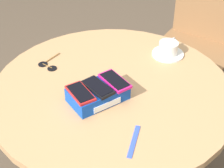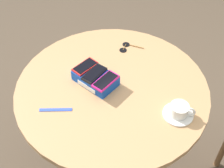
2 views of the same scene
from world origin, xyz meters
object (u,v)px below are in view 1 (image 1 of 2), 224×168
(saucer, at_px, (168,54))
(lanyard_strap, at_px, (134,141))
(sunglasses, at_px, (48,65))
(phone_box, at_px, (98,94))
(coffee_cup, at_px, (169,47))
(phone_red, at_px, (80,93))
(phone_magenta, at_px, (115,81))
(round_table, at_px, (112,111))
(phone_black, at_px, (98,87))
(chair_near_window, at_px, (195,45))

(saucer, bearing_deg, lanyard_strap, -134.06)
(saucer, bearing_deg, sunglasses, 163.60)
(phone_box, xyz_separation_m, saucer, (0.41, 0.15, -0.02))
(coffee_cup, relative_size, sunglasses, 0.90)
(phone_box, distance_m, lanyard_strap, 0.25)
(phone_red, bearing_deg, phone_magenta, 4.63)
(phone_box, xyz_separation_m, sunglasses, (-0.10, 0.30, -0.03))
(phone_red, xyz_separation_m, saucer, (0.48, 0.16, -0.06))
(round_table, relative_size, coffee_cup, 8.96)
(phone_red, distance_m, coffee_cup, 0.51)
(saucer, relative_size, sunglasses, 1.19)
(phone_black, bearing_deg, phone_box, 77.62)
(saucer, xyz_separation_m, chair_near_window, (0.47, 0.38, -0.28))
(sunglasses, bearing_deg, lanyard_strap, -78.09)
(phone_black, distance_m, saucer, 0.44)
(round_table, bearing_deg, coffee_cup, 18.70)
(coffee_cup, bearing_deg, phone_magenta, -156.33)
(lanyard_strap, xyz_separation_m, chair_near_window, (0.86, 0.78, -0.28))
(lanyard_strap, distance_m, chair_near_window, 1.19)
(coffee_cup, distance_m, sunglasses, 0.53)
(phone_red, bearing_deg, coffee_cup, 18.32)
(phone_black, relative_size, coffee_cup, 1.33)
(phone_magenta, distance_m, sunglasses, 0.34)
(saucer, bearing_deg, chair_near_window, 38.98)
(phone_box, bearing_deg, round_table, 27.50)
(phone_magenta, relative_size, sunglasses, 1.22)
(saucer, distance_m, coffee_cup, 0.03)
(round_table, xyz_separation_m, phone_magenta, (-0.01, -0.04, 0.18))
(round_table, height_order, lanyard_strap, lanyard_strap)
(phone_box, xyz_separation_m, lanyard_strap, (0.02, -0.25, -0.03))
(saucer, xyz_separation_m, coffee_cup, (0.00, 0.00, 0.03))
(saucer, bearing_deg, round_table, -161.42)
(phone_red, height_order, coffee_cup, phone_red)
(phone_magenta, distance_m, chair_near_window, 1.02)
(phone_black, bearing_deg, phone_magenta, 7.00)
(chair_near_window, bearing_deg, coffee_cup, -141.00)
(phone_magenta, distance_m, saucer, 0.37)
(phone_box, height_order, phone_black, phone_black)
(phone_black, height_order, coffee_cup, phone_black)
(round_table, height_order, sunglasses, sunglasses)
(coffee_cup, bearing_deg, round_table, -161.30)
(round_table, height_order, coffee_cup, coffee_cup)
(phone_box, distance_m, phone_black, 0.03)
(sunglasses, bearing_deg, saucer, -16.40)
(phone_red, relative_size, phone_black, 0.94)
(saucer, bearing_deg, phone_magenta, -156.41)
(phone_magenta, xyz_separation_m, sunglasses, (-0.17, 0.29, -0.06))
(round_table, relative_size, saucer, 6.79)
(phone_black, distance_m, coffee_cup, 0.44)
(phone_red, height_order, sunglasses, phone_red)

